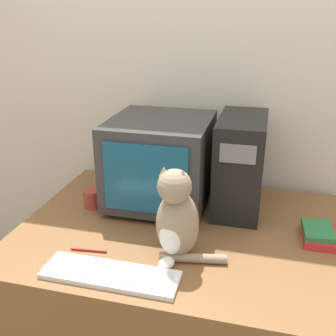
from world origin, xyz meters
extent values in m
cube|color=beige|center=(0.00, 1.04, 1.25)|extent=(7.00, 0.05, 2.50)
cube|color=brown|center=(0.00, 0.49, 0.38)|extent=(1.33, 0.97, 0.75)
cube|color=#333333|center=(-0.15, 0.69, 0.76)|extent=(0.30, 0.27, 0.02)
cube|color=#333333|center=(-0.15, 0.69, 0.96)|extent=(0.43, 0.45, 0.38)
cube|color=navy|center=(-0.15, 0.46, 0.96)|extent=(0.35, 0.01, 0.29)
cube|color=black|center=(0.21, 0.74, 0.96)|extent=(0.20, 0.39, 0.42)
cube|color=slate|center=(0.21, 0.54, 1.08)|extent=(0.14, 0.01, 0.08)
cube|color=silver|center=(-0.16, 0.11, 0.76)|extent=(0.47, 0.14, 0.02)
cube|color=silver|center=(-0.16, 0.11, 0.77)|extent=(0.42, 0.11, 0.00)
ellipsoid|color=gray|center=(0.03, 0.29, 0.88)|extent=(0.18, 0.18, 0.26)
ellipsoid|color=white|center=(0.01, 0.24, 0.86)|extent=(0.09, 0.06, 0.14)
sphere|color=gray|center=(0.02, 0.27, 1.04)|extent=(0.14, 0.14, 0.12)
cone|color=gray|center=(-0.02, 0.28, 1.09)|extent=(0.03, 0.03, 0.04)
cone|color=gray|center=(0.05, 0.26, 1.09)|extent=(0.03, 0.03, 0.04)
ellipsoid|color=white|center=(0.01, 0.21, 0.77)|extent=(0.07, 0.09, 0.04)
cylinder|color=gray|center=(0.09, 0.26, 0.77)|extent=(0.24, 0.08, 0.03)
cube|color=red|center=(0.55, 0.54, 0.77)|extent=(0.13, 0.19, 0.03)
cube|color=#28703D|center=(0.54, 0.53, 0.79)|extent=(0.12, 0.16, 0.02)
cylinder|color=maroon|center=(-0.30, 0.23, 0.76)|extent=(0.14, 0.02, 0.01)
cylinder|color=#9E382D|center=(-0.44, 0.57, 0.79)|extent=(0.08, 0.08, 0.08)
torus|color=#9E382D|center=(-0.40, 0.57, 0.79)|extent=(0.01, 0.06, 0.06)
camera|label=1|loc=(0.30, -0.90, 1.59)|focal=42.00mm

